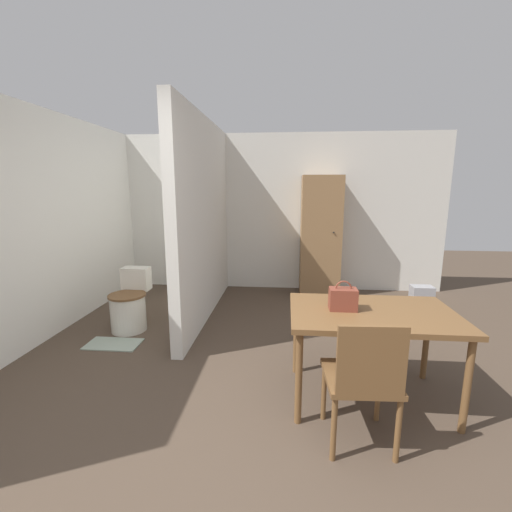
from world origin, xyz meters
TOP-DOWN VIEW (x-y plane):
  - ground_plane at (0.00, 0.00)m, footprint 16.00×16.00m
  - wall_back at (0.00, 4.15)m, footprint 5.61×0.12m
  - wall_left at (-2.37, 2.05)m, footprint 0.12×5.09m
  - partition_wall at (-0.74, 2.80)m, footprint 0.12×2.58m
  - dining_table at (0.98, 1.06)m, footprint 1.24×0.81m
  - wooden_chair at (0.81, 0.51)m, footprint 0.47×0.47m
  - toilet at (-1.52, 2.22)m, footprint 0.42×0.57m
  - handbag at (0.75, 1.07)m, footprint 0.21×0.13m
  - wooden_cabinet at (0.84, 3.83)m, footprint 0.60×0.50m
  - bath_mat at (-1.52, 1.78)m, footprint 0.57×0.31m
  - space_heater at (2.04, 2.86)m, footprint 0.26×0.18m

SIDE VIEW (x-z plane):
  - ground_plane at x=0.00m, z-range 0.00..0.00m
  - bath_mat at x=-1.52m, z-range 0.00..0.01m
  - space_heater at x=2.04m, z-range 0.00..0.43m
  - toilet at x=-1.52m, z-range -0.06..0.64m
  - wooden_chair at x=0.81m, z-range 0.05..0.94m
  - dining_table at x=0.98m, z-range 0.29..1.02m
  - handbag at x=0.75m, z-range 0.70..0.93m
  - wooden_cabinet at x=0.84m, z-range 0.00..1.84m
  - wall_back at x=0.00m, z-range 0.00..2.50m
  - wall_left at x=-2.37m, z-range 0.00..2.50m
  - partition_wall at x=-0.74m, z-range 0.00..2.50m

